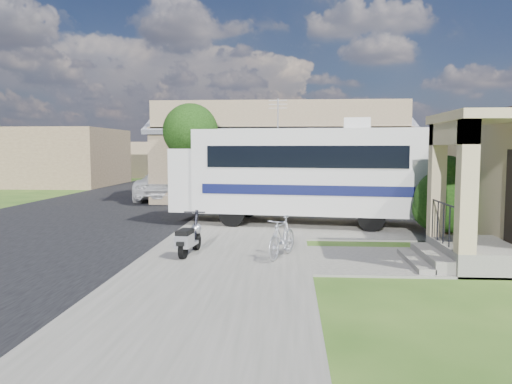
# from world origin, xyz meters

# --- Properties ---
(ground) EXTENTS (120.00, 120.00, 0.00)m
(ground) POSITION_xyz_m (0.00, 0.00, 0.00)
(ground) COLOR #244813
(street_slab) EXTENTS (9.00, 80.00, 0.02)m
(street_slab) POSITION_xyz_m (-7.50, 10.00, 0.01)
(street_slab) COLOR black
(street_slab) RESTS_ON ground
(sidewalk_slab) EXTENTS (4.00, 80.00, 0.06)m
(sidewalk_slab) POSITION_xyz_m (-1.00, 10.00, 0.03)
(sidewalk_slab) COLOR #5E5D55
(sidewalk_slab) RESTS_ON ground
(driveway_slab) EXTENTS (7.00, 6.00, 0.05)m
(driveway_slab) POSITION_xyz_m (1.50, 4.50, 0.03)
(driveway_slab) COLOR #5E5D55
(driveway_slab) RESTS_ON ground
(walk_slab) EXTENTS (4.00, 3.00, 0.05)m
(walk_slab) POSITION_xyz_m (3.00, -1.00, 0.03)
(walk_slab) COLOR #5E5D55
(walk_slab) RESTS_ON ground
(warehouse) EXTENTS (12.50, 8.40, 5.04)m
(warehouse) POSITION_xyz_m (0.00, 13.97, 1.99)
(warehouse) COLOR brown
(warehouse) RESTS_ON ground
(distant_bldg_far) EXTENTS (10.00, 8.00, 4.00)m
(distant_bldg_far) POSITION_xyz_m (-17.00, 22.00, 2.00)
(distant_bldg_far) COLOR brown
(distant_bldg_far) RESTS_ON ground
(distant_bldg_near) EXTENTS (8.00, 7.00, 3.20)m
(distant_bldg_near) POSITION_xyz_m (-15.00, 34.00, 1.60)
(distant_bldg_near) COLOR brown
(distant_bldg_near) RESTS_ON ground
(street_tree_a) EXTENTS (2.44, 2.40, 4.58)m
(street_tree_a) POSITION_xyz_m (-3.70, 9.05, 3.25)
(street_tree_a) COLOR #2F2015
(street_tree_a) RESTS_ON ground
(street_tree_b) EXTENTS (2.44, 2.40, 4.73)m
(street_tree_b) POSITION_xyz_m (-3.70, 19.05, 3.39)
(street_tree_b) COLOR #2F2015
(street_tree_b) RESTS_ON ground
(street_tree_c) EXTENTS (2.44, 2.40, 4.42)m
(street_tree_c) POSITION_xyz_m (-3.70, 28.05, 3.10)
(street_tree_c) COLOR #2F2015
(street_tree_c) RESTS_ON ground
(motorhome) EXTENTS (8.59, 3.72, 4.26)m
(motorhome) POSITION_xyz_m (0.84, 4.51, 1.83)
(motorhome) COLOR #B8B8B4
(motorhome) RESTS_ON ground
(shrub) EXTENTS (1.98, 1.89, 2.42)m
(shrub) POSITION_xyz_m (5.00, 1.82, 1.24)
(shrub) COLOR #2F2015
(shrub) RESTS_ON ground
(scooter) EXTENTS (0.55, 1.54, 1.02)m
(scooter) POSITION_xyz_m (-1.89, -0.88, 0.46)
(scooter) COLOR black
(scooter) RESTS_ON ground
(bicycle) EXTENTS (0.98, 1.66, 0.96)m
(bicycle) POSITION_xyz_m (0.35, -0.94, 0.48)
(bicycle) COLOR #B5B6BD
(bicycle) RESTS_ON ground
(pickup_truck) EXTENTS (3.15, 5.62, 1.48)m
(pickup_truck) POSITION_xyz_m (-5.91, 12.52, 0.74)
(pickup_truck) COLOR silver
(pickup_truck) RESTS_ON ground
(van) EXTENTS (3.29, 6.48, 1.80)m
(van) POSITION_xyz_m (-6.69, 19.61, 0.90)
(van) COLOR silver
(van) RESTS_ON ground
(garden_hose) EXTENTS (0.44, 0.44, 0.20)m
(garden_hose) POSITION_xyz_m (3.79, -0.25, 0.10)
(garden_hose) COLOR #125C18
(garden_hose) RESTS_ON ground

